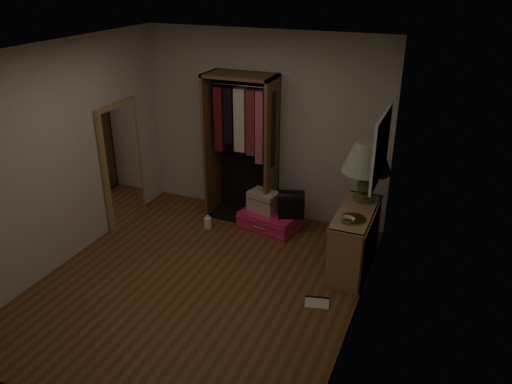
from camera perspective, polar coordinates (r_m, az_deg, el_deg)
ground at (r=5.87m, az=-6.36°, el=-10.25°), size 4.00×4.00×0.00m
room_walls at (r=5.17m, az=-6.16°, el=3.61°), size 3.52×4.02×2.60m
console_bookshelf at (r=6.06m, az=11.23°, el=-5.07°), size 0.42×1.12×0.75m
open_wardrobe at (r=6.85m, az=-1.45°, el=6.50°), size 0.97×0.50×2.05m
floor_mirror at (r=7.07m, az=-15.03°, el=3.09°), size 0.06×0.80×1.70m
pink_suitcase at (r=6.91m, az=1.63°, el=-3.18°), size 0.88×0.70×0.24m
train_case at (r=6.85m, az=0.89°, el=-1.03°), size 0.46×0.37×0.29m
black_bag at (r=6.69m, az=4.03°, el=-1.25°), size 0.40×0.34×0.38m
table_lamp at (r=5.94m, az=12.56°, el=3.76°), size 0.61×0.61×0.73m
brass_tray at (r=5.66m, az=11.03°, el=-3.03°), size 0.35×0.35×0.02m
ceramic_bowl at (r=5.59m, az=10.37°, el=-3.19°), size 0.20×0.20×0.04m
white_jug at (r=6.96m, az=-5.52°, el=-3.48°), size 0.12×0.12×0.18m
floor_book at (r=5.56m, az=6.99°, el=-12.38°), size 0.30×0.26×0.02m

